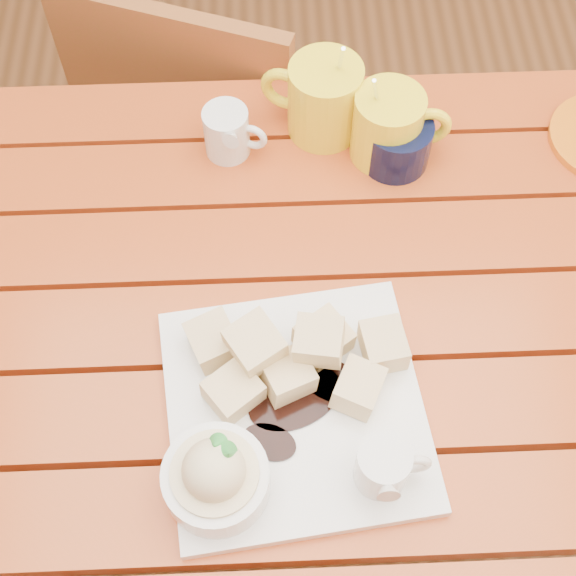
{
  "coord_description": "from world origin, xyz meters",
  "views": [
    {
      "loc": [
        -0.03,
        -0.45,
        1.61
      ],
      "look_at": [
        -0.02,
        0.0,
        0.82
      ],
      "focal_mm": 50.0,
      "sensor_mm": 36.0,
      "label": 1
    }
  ],
  "objects_px": {
    "table": "(300,357)",
    "dessert_plate": "(279,420)",
    "coffee_mug_left": "(322,98)",
    "coffee_mug_right": "(389,126)",
    "chair_far": "(210,129)"
  },
  "relations": [
    {
      "from": "coffee_mug_left",
      "to": "coffee_mug_right",
      "type": "relative_size",
      "value": 1.07
    },
    {
      "from": "dessert_plate",
      "to": "table",
      "type": "bearing_deg",
      "value": 77.11
    },
    {
      "from": "table",
      "to": "dessert_plate",
      "type": "height_order",
      "value": "dessert_plate"
    },
    {
      "from": "table",
      "to": "coffee_mug_right",
      "type": "bearing_deg",
      "value": 63.26
    },
    {
      "from": "dessert_plate",
      "to": "coffee_mug_right",
      "type": "height_order",
      "value": "coffee_mug_right"
    },
    {
      "from": "table",
      "to": "dessert_plate",
      "type": "distance_m",
      "value": 0.2
    },
    {
      "from": "coffee_mug_left",
      "to": "chair_far",
      "type": "bearing_deg",
      "value": 147.03
    },
    {
      "from": "coffee_mug_right",
      "to": "dessert_plate",
      "type": "bearing_deg",
      "value": -110.22
    },
    {
      "from": "table",
      "to": "dessert_plate",
      "type": "bearing_deg",
      "value": -102.89
    },
    {
      "from": "dessert_plate",
      "to": "coffee_mug_left",
      "type": "relative_size",
      "value": 1.91
    },
    {
      "from": "chair_far",
      "to": "coffee_mug_right",
      "type": "bearing_deg",
      "value": 151.13
    },
    {
      "from": "dessert_plate",
      "to": "coffee_mug_left",
      "type": "bearing_deg",
      "value": 80.46
    },
    {
      "from": "table",
      "to": "coffee_mug_left",
      "type": "height_order",
      "value": "coffee_mug_left"
    },
    {
      "from": "table",
      "to": "chair_far",
      "type": "distance_m",
      "value": 0.61
    },
    {
      "from": "dessert_plate",
      "to": "chair_far",
      "type": "xyz_separation_m",
      "value": [
        -0.11,
        0.7,
        -0.33
      ]
    }
  ]
}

